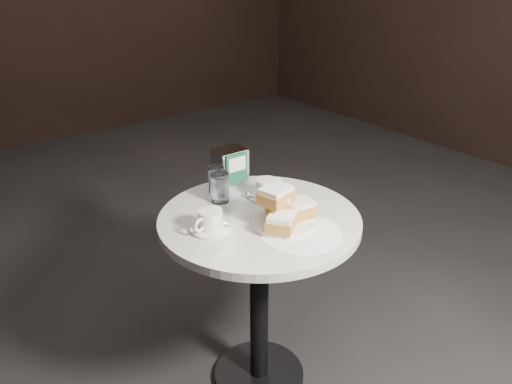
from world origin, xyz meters
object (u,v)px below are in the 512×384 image
(coffee_cup_right, at_px, (267,190))
(water_glass_left, at_px, (220,188))
(napkin_dispenser, at_px, (230,166))
(coffee_cup_left, at_px, (210,222))
(water_glass_right, at_px, (217,180))
(beignet_plate, at_px, (283,211))
(cafe_table, at_px, (259,265))

(coffee_cup_right, height_order, water_glass_left, water_glass_left)
(water_glass_left, bearing_deg, napkin_dispenser, 42.47)
(coffee_cup_left, height_order, water_glass_right, water_glass_right)
(coffee_cup_left, distance_m, coffee_cup_right, 0.31)
(beignet_plate, height_order, napkin_dispenser, napkin_dispenser)
(water_glass_left, bearing_deg, beignet_plate, -75.95)
(napkin_dispenser, bearing_deg, coffee_cup_left, -133.52)
(cafe_table, relative_size, coffee_cup_right, 4.99)
(beignet_plate, relative_size, water_glass_right, 2.67)
(coffee_cup_left, bearing_deg, beignet_plate, -44.16)
(coffee_cup_right, bearing_deg, water_glass_left, 149.22)
(coffee_cup_left, bearing_deg, cafe_table, -22.57)
(beignet_plate, relative_size, coffee_cup_left, 1.56)
(water_glass_right, bearing_deg, napkin_dispenser, 22.76)
(coffee_cup_right, relative_size, water_glass_left, 1.35)
(cafe_table, xyz_separation_m, napkin_dispenser, (0.08, 0.30, 0.27))
(coffee_cup_left, relative_size, coffee_cup_right, 1.13)
(beignet_plate, bearing_deg, water_glass_right, 95.18)
(cafe_table, distance_m, water_glass_right, 0.36)
(coffee_cup_right, height_order, napkin_dispenser, napkin_dispenser)
(water_glass_left, bearing_deg, cafe_table, -77.10)
(beignet_plate, distance_m, coffee_cup_right, 0.22)
(water_glass_right, bearing_deg, water_glass_left, -115.68)
(cafe_table, bearing_deg, coffee_cup_right, 42.19)
(beignet_plate, bearing_deg, coffee_cup_left, 151.73)
(beignet_plate, bearing_deg, napkin_dispenser, 81.98)
(cafe_table, height_order, water_glass_left, water_glass_left)
(cafe_table, distance_m, beignet_plate, 0.27)
(napkin_dispenser, bearing_deg, coffee_cup_right, -79.36)
(coffee_cup_right, distance_m, water_glass_left, 0.18)
(cafe_table, xyz_separation_m, coffee_cup_left, (-0.19, 0.02, 0.23))
(beignet_plate, relative_size, napkin_dispenser, 1.88)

